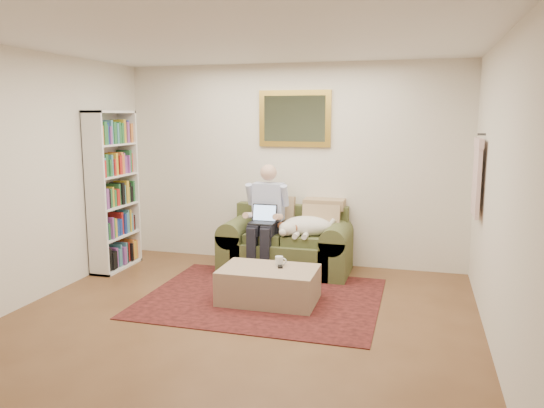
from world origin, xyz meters
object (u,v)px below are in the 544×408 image
at_px(sleeping_dog, 308,226).
at_px(coffee_mug, 279,261).
at_px(laptop, 263,218).
at_px(ottoman, 269,285).
at_px(bookshelf, 113,191).
at_px(sofa, 286,249).
at_px(seated_man, 265,220).

distance_m(sleeping_dog, coffee_mug, 0.97).
bearing_deg(laptop, ottoman, -70.24).
distance_m(laptop, bookshelf, 1.94).
distance_m(laptop, ottoman, 1.13).
relative_size(sofa, laptop, 5.15).
bearing_deg(bookshelf, sofa, 12.17).
distance_m(sofa, bookshelf, 2.31).
bearing_deg(sofa, seated_man, -148.55).
height_order(laptop, sleeping_dog, laptop).
height_order(sofa, laptop, laptop).
relative_size(seated_man, laptop, 4.33).
relative_size(laptop, sleeping_dog, 0.47).
xyz_separation_m(laptop, bookshelf, (-1.90, -0.25, 0.30)).
xyz_separation_m(sofa, laptop, (-0.24, -0.21, 0.43)).
xyz_separation_m(sofa, sleeping_dog, (0.29, -0.08, 0.33)).
xyz_separation_m(seated_man, coffee_mug, (0.42, -0.88, -0.26)).
distance_m(sofa, coffee_mug, 1.05).
distance_m(sofa, ottoman, 1.16).
distance_m(seated_man, bookshelf, 1.96).
xyz_separation_m(sofa, seated_man, (-0.24, -0.15, 0.40)).
bearing_deg(seated_man, laptop, -90.00).
bearing_deg(coffee_mug, sofa, 99.89).
xyz_separation_m(sleeping_dog, bookshelf, (-2.43, -0.38, 0.39)).
relative_size(sofa, seated_man, 1.19).
distance_m(seated_man, laptop, 0.07).
relative_size(coffee_mug, bookshelf, 0.05).
bearing_deg(sofa, bookshelf, -167.83).
xyz_separation_m(sofa, coffee_mug, (0.18, -1.03, 0.14)).
bearing_deg(bookshelf, sleeping_dog, 8.93).
bearing_deg(sleeping_dog, coffee_mug, -96.44).
relative_size(sleeping_dog, bookshelf, 0.33).
distance_m(sofa, sleeping_dog, 0.45).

